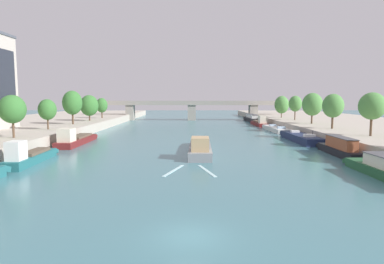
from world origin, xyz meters
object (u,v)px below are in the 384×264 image
object	(u,v)px
barge_midriver	(201,147)
tree_left_past_mid	(73,103)
moored_boat_left_downstream	(76,139)
tree_right_third	(373,106)
moored_boat_right_end	(340,148)
moored_boat_right_lone	(301,138)
tree_left_distant	(90,106)
moored_boat_right_near	(277,129)
tree_right_past_mid	(296,104)
tree_left_far	(48,110)
tree_right_distant	(282,105)
moored_boat_left_second	(30,156)
tree_left_midway	(102,105)
tree_left_by_lamp	(13,109)
bridge_far	(192,108)
moored_boat_right_downstream	(260,123)
moored_boat_right_upstream	(252,118)
tree_right_end_of_row	(334,106)
tree_right_by_lamp	(313,104)

from	to	relation	value
barge_midriver	tree_left_past_mid	bearing A→B (deg)	136.36
moored_boat_left_downstream	tree_right_third	world-z (taller)	tree_right_third
moored_boat_right_end	moored_boat_right_lone	distance (m)	15.12
tree_left_past_mid	tree_left_distant	distance (m)	11.40
moored_boat_right_near	tree_right_past_mid	world-z (taller)	tree_right_past_mid
moored_boat_right_lone	moored_boat_right_near	bearing A→B (deg)	88.89
tree_left_far	tree_right_distant	world-z (taller)	tree_right_distant
tree_left_far	moored_boat_left_downstream	bearing A→B (deg)	-37.34
moored_boat_left_second	tree_left_midway	bearing A→B (deg)	96.73
tree_left_by_lamp	tree_left_past_mid	bearing A→B (deg)	91.06
moored_boat_left_downstream	tree_left_past_mid	world-z (taller)	tree_left_past_mid
tree_left_past_mid	bridge_far	size ratio (longest dim) A/B	0.11
moored_boat_right_downstream	moored_boat_right_end	bearing A→B (deg)	-88.99
moored_boat_right_lone	barge_midriver	bearing A→B (deg)	-145.17
moored_boat_right_end	tree_right_third	distance (m)	10.52
moored_boat_right_upstream	tree_right_third	bearing A→B (deg)	-83.39
tree_left_far	tree_right_end_of_row	xyz separation A→B (m)	(53.52, 1.60, 0.67)
tree_left_past_mid	tree_left_midway	size ratio (longest dim) A/B	1.27
moored_boat_right_lone	moored_boat_right_end	bearing A→B (deg)	-88.37
moored_boat_right_near	tree_left_distant	size ratio (longest dim) A/B	2.42
moored_boat_right_end	tree_right_past_mid	bearing A→B (deg)	80.55
barge_midriver	moored_boat_right_lone	xyz separation A→B (m)	(18.67, 12.99, -0.20)
moored_boat_right_end	moored_boat_right_lone	bearing A→B (deg)	91.63
moored_boat_right_near	tree_right_distant	bearing A→B (deg)	71.60
tree_left_far	tree_right_third	xyz separation A→B (m)	(54.19, -10.76, 0.90)
barge_midriver	tree_left_far	distance (m)	31.65
moored_boat_right_end	moored_boat_right_near	size ratio (longest dim) A/B	0.73
moored_boat_right_end	moored_boat_left_downstream	bearing A→B (deg)	164.86
tree_left_far	tree_right_by_lamp	distance (m)	55.99
tree_left_by_lamp	tree_left_far	distance (m)	13.06
tree_right_distant	bridge_far	size ratio (longest dim) A/B	0.10
moored_boat_right_end	tree_left_far	distance (m)	49.96
moored_boat_left_second	tree_right_third	distance (m)	48.63
moored_boat_left_downstream	tree_right_third	bearing A→B (deg)	-6.60
barge_midriver	tree_left_far	size ratio (longest dim) A/B	3.09
moored_boat_right_lone	tree_right_by_lamp	world-z (taller)	tree_right_by_lamp
moored_boat_left_downstream	moored_boat_right_downstream	distance (m)	54.94
barge_midriver	tree_left_far	xyz separation A→B (m)	(-27.95, 14.03, 4.86)
tree_right_past_mid	tree_right_by_lamp	bearing A→B (deg)	-90.07
moored_boat_right_lone	tree_left_midway	bearing A→B (deg)	141.72
moored_boat_right_upstream	tree_left_distant	distance (m)	54.19
moored_boat_right_downstream	tree_right_end_of_row	world-z (taller)	tree_right_end_of_row
barge_midriver	tree_right_by_lamp	distance (m)	38.91
moored_boat_right_upstream	tree_left_by_lamp	xyz separation A→B (m)	(-46.42, -63.95, 5.18)
moored_boat_right_downstream	tree_left_midway	distance (m)	46.07
moored_boat_right_lone	tree_left_midway	distance (m)	59.06
bridge_far	moored_boat_right_downstream	bearing A→B (deg)	-51.15
barge_midriver	tree_left_far	bearing A→B (deg)	153.35
moored_boat_right_end	tree_right_past_mid	xyz separation A→B (m)	(7.13, 42.81, 5.31)
moored_boat_right_end	tree_left_by_lamp	distance (m)	46.81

